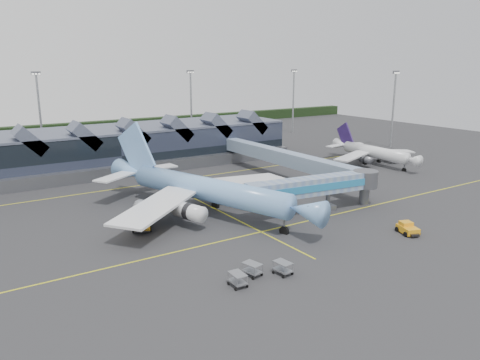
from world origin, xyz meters
TOP-DOWN VIEW (x-y plane):
  - ground at (0.00, 0.00)m, footprint 260.00×260.00m
  - taxi_stripes at (0.00, 10.00)m, footprint 120.00×60.00m
  - tree_line_far at (0.00, 110.00)m, footprint 260.00×4.00m
  - terminal at (-5.07, 47.35)m, footprint 90.00×22.25m
  - light_masts at (21.00, 62.80)m, footprint 132.40×42.56m
  - main_airliner at (-2.83, 5.19)m, footprint 37.10×43.70m
  - regional_jet at (52.12, 16.98)m, footprint 25.46×27.75m
  - jet_bridge at (14.84, -5.29)m, footprint 25.25×6.72m
  - fuel_truck at (-13.87, 4.53)m, footprint 5.18×9.31m
  - pushback_tug at (17.77, -20.33)m, footprint 3.25×4.13m
  - baggage_carts at (-9.40, -20.47)m, footprint 7.76×4.12m

SIDE VIEW (x-z plane):
  - ground at x=0.00m, z-range 0.00..0.00m
  - taxi_stripes at x=0.00m, z-range 0.00..0.01m
  - pushback_tug at x=17.77m, z-range -0.08..1.58m
  - baggage_carts at x=-9.40m, z-range 0.10..1.66m
  - fuel_truck at x=-13.87m, z-range 0.19..3.35m
  - tree_line_far at x=0.00m, z-range 0.00..4.00m
  - regional_jet at x=52.12m, z-range -1.74..7.79m
  - main_airliner at x=-2.83m, z-range -2.97..11.45m
  - jet_bridge at x=14.84m, z-range 1.31..7.52m
  - terminal at x=-5.07m, z-range -1.38..11.14m
  - light_masts at x=21.00m, z-range 1.26..23.71m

